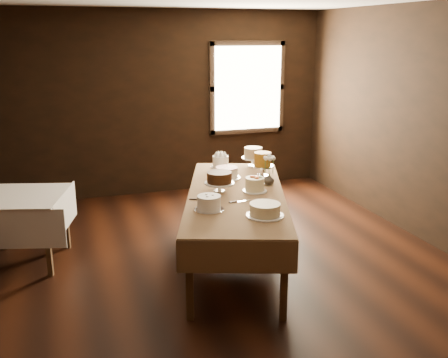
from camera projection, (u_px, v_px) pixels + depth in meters
floor at (230, 269)px, 5.53m from camera, size 5.00×6.00×0.01m
wall_back at (167, 104)px, 7.89m from camera, size 5.00×0.02×2.80m
wall_front at (437, 264)px, 2.41m from camera, size 5.00×0.02×2.80m
wall_right at (436, 127)px, 5.90m from camera, size 0.02×6.00×2.80m
window at (248, 88)px, 8.17m from camera, size 1.10×0.05×1.30m
display_table at (236, 198)px, 5.51m from camera, size 1.79×2.77×0.80m
side_table at (20, 203)px, 5.52m from camera, size 1.12×1.12×0.77m
cake_meringue at (221, 162)px, 6.49m from camera, size 0.28×0.28×0.15m
cake_speckled at (253, 158)px, 6.55m from camera, size 0.29×0.29×0.26m
cake_lattice at (227, 173)px, 6.03m from camera, size 0.36×0.36×0.12m
cake_caramel at (262, 166)px, 6.08m from camera, size 0.27×0.27×0.31m
cake_chocolate at (219, 183)px, 5.49m from camera, size 0.37×0.37×0.23m
cake_flowers at (255, 185)px, 5.51m from camera, size 0.27×0.27×0.15m
cake_swirl at (209, 203)px, 4.93m from camera, size 0.29×0.29×0.15m
cake_cream at (265, 210)px, 4.77m from camera, size 0.38×0.38×0.12m
cake_server_a at (244, 201)px, 5.21m from camera, size 0.24×0.04×0.01m
cake_server_b at (264, 206)px, 5.07m from camera, size 0.07×0.24×0.01m
cake_server_d at (264, 184)px, 5.81m from camera, size 0.24×0.05×0.01m
cake_server_e at (205, 200)px, 5.25m from camera, size 0.23×0.12×0.01m
flower_vase at (269, 179)px, 5.76m from camera, size 0.14×0.14×0.13m
flower_bouquet at (269, 163)px, 5.71m from camera, size 0.14×0.14×0.20m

